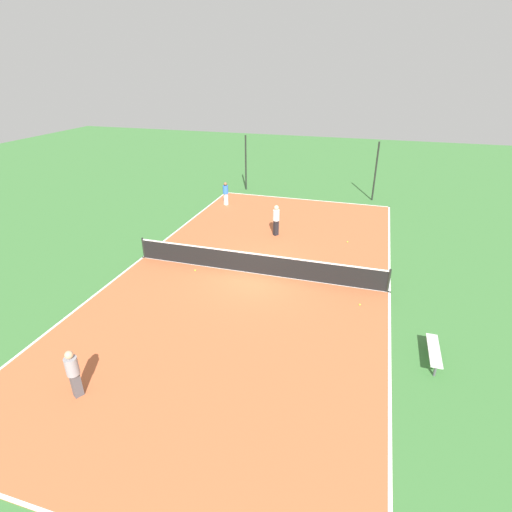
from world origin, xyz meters
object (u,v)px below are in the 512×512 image
(tennis_net, at_px, (256,263))
(bench, at_px, (434,351))
(player_near_blue, at_px, (226,192))
(player_baseline_gray, at_px, (73,371))
(tennis_ball_near_net, at_px, (195,270))
(tennis_ball_right_alley, at_px, (360,305))
(fence_post_back_left, at_px, (246,163))
(fence_post_back_right, at_px, (376,172))
(tennis_ball_left_sideline, at_px, (348,242))
(player_near_white, at_px, (276,218))

(tennis_net, relative_size, bench, 6.76)
(bench, height_order, player_near_blue, player_near_blue)
(player_baseline_gray, bearing_deg, tennis_ball_near_net, -150.75)
(tennis_ball_right_alley, xyz_separation_m, tennis_ball_near_net, (-7.55, 0.83, 0.00))
(tennis_net, height_order, tennis_ball_near_net, tennis_net)
(player_near_blue, relative_size, fence_post_back_left, 0.39)
(tennis_net, xyz_separation_m, fence_post_back_right, (4.73, 13.07, 1.48))
(player_baseline_gray, relative_size, tennis_ball_left_sideline, 23.32)
(player_near_blue, xyz_separation_m, tennis_ball_near_net, (2.07, -9.60, -0.87))
(tennis_net, relative_size, fence_post_back_right, 2.87)
(tennis_net, bearing_deg, fence_post_back_left, 109.89)
(player_near_blue, height_order, fence_post_back_left, fence_post_back_left)
(tennis_net, distance_m, tennis_ball_near_net, 2.90)
(player_near_blue, height_order, fence_post_back_right, fence_post_back_right)
(tennis_ball_near_net, xyz_separation_m, fence_post_back_left, (-1.94, 13.68, 1.98))
(tennis_net, height_order, tennis_ball_right_alley, tennis_net)
(fence_post_back_right, bearing_deg, tennis_net, -109.89)
(bench, bearing_deg, player_near_white, 40.15)
(player_near_white, height_order, tennis_ball_right_alley, player_near_white)
(player_near_blue, xyz_separation_m, fence_post_back_left, (0.13, 4.08, 1.12))
(player_near_blue, relative_size, tennis_ball_near_net, 23.36)
(tennis_ball_left_sideline, distance_m, tennis_ball_near_net, 8.49)
(player_baseline_gray, height_order, fence_post_back_right, fence_post_back_right)
(bench, xyz_separation_m, tennis_ball_right_alley, (-2.46, 2.69, -0.33))
(tennis_ball_right_alley, bearing_deg, tennis_net, 163.26)
(bench, relative_size, player_baseline_gray, 1.09)
(tennis_ball_right_alley, distance_m, fence_post_back_right, 14.64)
(tennis_net, bearing_deg, tennis_ball_near_net, -167.74)
(player_baseline_gray, distance_m, tennis_ball_left_sideline, 15.04)
(fence_post_back_left, xyz_separation_m, fence_post_back_right, (9.46, 0.00, 0.00))
(bench, xyz_separation_m, player_baseline_gray, (-9.99, -4.58, 0.53))
(bench, distance_m, player_baseline_gray, 11.01)
(tennis_ball_left_sideline, relative_size, tennis_ball_near_net, 1.00)
(player_near_white, xyz_separation_m, tennis_ball_right_alley, (5.01, -6.16, -0.97))
(player_near_white, bearing_deg, player_near_blue, 84.68)
(tennis_ball_near_net, bearing_deg, tennis_ball_right_alley, -6.25)
(player_near_white, xyz_separation_m, tennis_ball_near_net, (-2.54, -5.33, -0.97))
(player_near_white, relative_size, tennis_ball_right_alley, 25.78)
(fence_post_back_left, height_order, fence_post_back_right, same)
(fence_post_back_left, bearing_deg, tennis_ball_near_net, -81.93)
(player_baseline_gray, height_order, tennis_ball_left_sideline, player_baseline_gray)
(tennis_net, height_order, player_near_blue, player_near_blue)
(bench, relative_size, fence_post_back_left, 0.43)
(bench, height_order, tennis_ball_right_alley, bench)
(tennis_net, relative_size, player_near_white, 6.69)
(player_near_white, relative_size, fence_post_back_left, 0.43)
(tennis_net, distance_m, player_near_white, 4.76)
(bench, distance_m, tennis_ball_near_net, 10.62)
(tennis_ball_near_net, relative_size, fence_post_back_right, 0.02)
(player_baseline_gray, xyz_separation_m, tennis_ball_left_sideline, (6.51, 13.53, -0.86))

